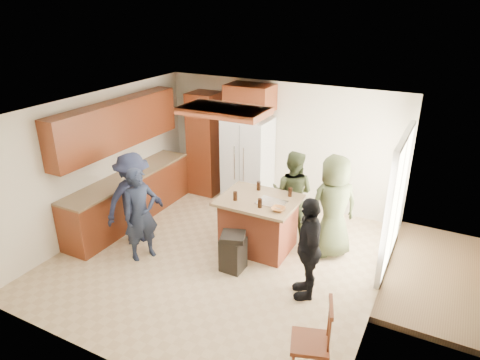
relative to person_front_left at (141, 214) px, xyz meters
The scene contains 12 objects.
person_front_left is the anchor object (origin of this frame).
person_behind_left 2.64m from the person_front_left, 44.63° to the left, with size 0.77×0.47×1.57m, color #303921.
person_behind_right 3.10m from the person_front_left, 28.92° to the left, with size 0.85×0.55×1.74m, color #343B22.
person_side_right 2.73m from the person_front_left, ahead, with size 0.90×0.46×1.54m, color black.
person_counter 0.51m from the person_front_left, 141.24° to the left, with size 1.07×0.49×1.65m, color #171C2F.
left_cabinetry 1.44m from the person_front_left, 139.67° to the left, with size 0.64×3.00×2.30m.
back_wall_units 2.80m from the person_front_left, 93.77° to the left, with size 1.80×0.60×2.45m.
refrigerator 2.72m from the person_front_left, 77.15° to the left, with size 0.90×0.76×1.80m.
kitchen_island 1.95m from the person_front_left, 35.26° to the left, with size 1.28×1.03×0.93m.
island_items 2.08m from the person_front_left, 29.82° to the left, with size 0.92×0.73×0.15m.
trash_bin 1.60m from the person_front_left, 13.28° to the left, with size 0.46×0.46×0.63m.
spindle_chair 3.42m from the person_front_left, 18.14° to the right, with size 0.53×0.53×0.99m.
Camera 1 is at (3.05, -5.19, 3.97)m, focal length 32.00 mm.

